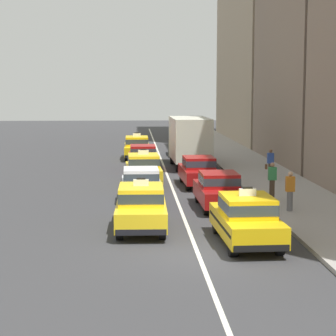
{
  "coord_description": "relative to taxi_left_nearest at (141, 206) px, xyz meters",
  "views": [
    {
      "loc": [
        -2.02,
        -19.23,
        5.23
      ],
      "look_at": [
        -0.33,
        11.25,
        1.3
      ],
      "focal_mm": 67.44,
      "sensor_mm": 36.0,
      "label": 1
    }
  ],
  "objects": [
    {
      "name": "sedan_right_fifth",
      "position": [
        3.47,
        25.4,
        -0.03
      ],
      "size": [
        1.76,
        4.3,
        1.58
      ],
      "color": "black",
      "rests_on": "ground"
    },
    {
      "name": "ground_plane",
      "position": [
        1.75,
        -3.53,
        -0.88
      ],
      "size": [
        160.0,
        160.0,
        0.0
      ],
      "primitive_type": "plane",
      "color": "#353538"
    },
    {
      "name": "sedan_right_second",
      "position": [
        3.41,
        3.99,
        -0.03
      ],
      "size": [
        1.83,
        4.33,
        1.58
      ],
      "color": "black",
      "rests_on": "ground"
    },
    {
      "name": "taxi_left_fifth",
      "position": [
        -0.01,
        23.03,
        0.0
      ],
      "size": [
        1.84,
        4.57,
        1.96
      ],
      "color": "black",
      "rests_on": "ground"
    },
    {
      "name": "taxi_right_nearest",
      "position": [
        3.48,
        -2.31,
        0.0
      ],
      "size": [
        1.95,
        4.61,
        1.96
      ],
      "color": "black",
      "rests_on": "ground"
    },
    {
      "name": "taxi_left_nearest",
      "position": [
        0.0,
        0.0,
        0.0
      ],
      "size": [
        1.89,
        4.59,
        1.96
      ],
      "color": "black",
      "rests_on": "ground"
    },
    {
      "name": "sedan_right_third",
      "position": [
        3.18,
        10.17,
        -0.03
      ],
      "size": [
        1.89,
        4.35,
        1.58
      ],
      "color": "black",
      "rests_on": "ground"
    },
    {
      "name": "pedestrian_by_storefront",
      "position": [
        7.47,
        12.27,
        0.06
      ],
      "size": [
        0.47,
        0.24,
        1.59
      ],
      "color": "#473828",
      "rests_on": "sidewalk_curb"
    },
    {
      "name": "pedestrian_near_crosswalk",
      "position": [
        5.98,
        5.03,
        0.14
      ],
      "size": [
        0.36,
        0.24,
        1.71
      ],
      "color": "#473828",
      "rests_on": "sidewalk_curb"
    },
    {
      "name": "lane_stripe_left_right",
      "position": [
        1.75,
        16.47,
        -0.87
      ],
      "size": [
        0.14,
        80.0,
        0.01
      ],
      "primitive_type": "cube",
      "color": "silver",
      "rests_on": "ground"
    },
    {
      "name": "sidewalk_curb",
      "position": [
        7.35,
        11.47,
        -0.8
      ],
      "size": [
        4.0,
        90.0,
        0.15
      ],
      "primitive_type": "cube",
      "color": "#9E9993",
      "rests_on": "ground"
    },
    {
      "name": "sedan_left_fourth",
      "position": [
        0.33,
        16.91,
        -0.03
      ],
      "size": [
        1.78,
        4.31,
        1.58
      ],
      "color": "black",
      "rests_on": "ground"
    },
    {
      "name": "box_truck_right_fourth",
      "position": [
        3.36,
        18.36,
        0.9
      ],
      "size": [
        2.43,
        7.01,
        3.27
      ],
      "color": "black",
      "rests_on": "ground"
    },
    {
      "name": "taxi_left_third",
      "position": [
        0.26,
        10.75,
        0.0
      ],
      "size": [
        1.95,
        4.61,
        1.96
      ],
      "color": "black",
      "rests_on": "ground"
    },
    {
      "name": "sedan_left_second",
      "position": [
        0.07,
        5.53,
        -0.03
      ],
      "size": [
        1.78,
        4.31,
        1.58
      ],
      "color": "black",
      "rests_on": "ground"
    },
    {
      "name": "pedestrian_mid_block",
      "position": [
        6.16,
        2.51,
        0.1
      ],
      "size": [
        0.36,
        0.24,
        1.64
      ],
      "color": "slate",
      "rests_on": "sidewalk_curb"
    }
  ]
}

